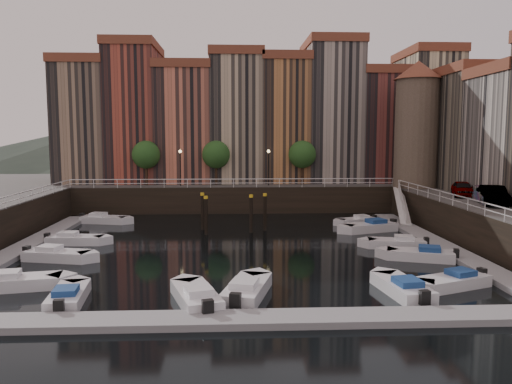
{
  "coord_description": "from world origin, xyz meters",
  "views": [
    {
      "loc": [
        -0.06,
        -39.51,
        8.71
      ],
      "look_at": [
        1.96,
        4.0,
        3.82
      ],
      "focal_mm": 35.0,
      "sensor_mm": 36.0,
      "label": 1
    }
  ],
  "objects_px": {
    "boat_left_0": "(16,282)",
    "car_b": "(493,197)",
    "car_c": "(488,196)",
    "corner_tower": "(417,122)",
    "gangway": "(402,203)",
    "mooring_pilings": "(231,214)",
    "car_a": "(462,190)",
    "boat_left_1": "(56,255)",
    "boat_left_2": "(74,240)"
  },
  "relations": [
    {
      "from": "boat_left_0",
      "to": "car_b",
      "type": "bearing_deg",
      "value": 7.46
    },
    {
      "from": "car_c",
      "to": "boat_left_0",
      "type": "bearing_deg",
      "value": -146.83
    },
    {
      "from": "corner_tower",
      "to": "car_c",
      "type": "height_order",
      "value": "corner_tower"
    },
    {
      "from": "gangway",
      "to": "car_b",
      "type": "distance_m",
      "value": 11.02
    },
    {
      "from": "mooring_pilings",
      "to": "car_a",
      "type": "distance_m",
      "value": 21.71
    },
    {
      "from": "boat_left_1",
      "to": "car_a",
      "type": "relative_size",
      "value": 1.18
    },
    {
      "from": "gangway",
      "to": "boat_left_1",
      "type": "xyz_separation_m",
      "value": [
        -29.64,
        -14.49,
        -1.54
      ]
    },
    {
      "from": "boat_left_2",
      "to": "car_c",
      "type": "distance_m",
      "value": 34.59
    },
    {
      "from": "gangway",
      "to": "boat_left_2",
      "type": "xyz_separation_m",
      "value": [
        -30.06,
        -9.13,
        -1.55
      ]
    },
    {
      "from": "corner_tower",
      "to": "car_a",
      "type": "bearing_deg",
      "value": -80.99
    },
    {
      "from": "car_a",
      "to": "car_c",
      "type": "distance_m",
      "value": 4.64
    },
    {
      "from": "corner_tower",
      "to": "car_a",
      "type": "height_order",
      "value": "corner_tower"
    },
    {
      "from": "boat_left_0",
      "to": "gangway",
      "type": "bearing_deg",
      "value": 24.77
    },
    {
      "from": "boat_left_1",
      "to": "boat_left_2",
      "type": "distance_m",
      "value": 5.38
    },
    {
      "from": "corner_tower",
      "to": "gangway",
      "type": "distance_m",
      "value": 9.86
    },
    {
      "from": "car_b",
      "to": "boat_left_0",
      "type": "bearing_deg",
      "value": -146.67
    },
    {
      "from": "gangway",
      "to": "car_a",
      "type": "height_order",
      "value": "car_a"
    },
    {
      "from": "boat_left_0",
      "to": "mooring_pilings",
      "type": "bearing_deg",
      "value": 42.69
    },
    {
      "from": "boat_left_0",
      "to": "boat_left_2",
      "type": "relative_size",
      "value": 1.08
    },
    {
      "from": "boat_left_1",
      "to": "mooring_pilings",
      "type": "bearing_deg",
      "value": 51.69
    },
    {
      "from": "car_b",
      "to": "car_c",
      "type": "xyz_separation_m",
      "value": [
        0.3,
        1.29,
        -0.13
      ]
    },
    {
      "from": "mooring_pilings",
      "to": "car_a",
      "type": "bearing_deg",
      "value": 1.15
    },
    {
      "from": "corner_tower",
      "to": "boat_left_1",
      "type": "relative_size",
      "value": 2.75
    },
    {
      "from": "boat_left_0",
      "to": "boat_left_1",
      "type": "height_order",
      "value": "boat_left_0"
    },
    {
      "from": "corner_tower",
      "to": "gangway",
      "type": "height_order",
      "value": "corner_tower"
    },
    {
      "from": "corner_tower",
      "to": "gangway",
      "type": "bearing_deg",
      "value": -122.8
    },
    {
      "from": "car_c",
      "to": "boat_left_1",
      "type": "bearing_deg",
      "value": -157.25
    },
    {
      "from": "boat_left_0",
      "to": "car_b",
      "type": "height_order",
      "value": "car_b"
    },
    {
      "from": "mooring_pilings",
      "to": "boat_left_0",
      "type": "distance_m",
      "value": 20.66
    },
    {
      "from": "car_a",
      "to": "car_b",
      "type": "height_order",
      "value": "car_b"
    },
    {
      "from": "mooring_pilings",
      "to": "car_b",
      "type": "relative_size",
      "value": 1.27
    },
    {
      "from": "corner_tower",
      "to": "car_b",
      "type": "relative_size",
      "value": 2.85
    },
    {
      "from": "corner_tower",
      "to": "boat_left_0",
      "type": "distance_m",
      "value": 42.55
    },
    {
      "from": "gangway",
      "to": "boat_left_0",
      "type": "bearing_deg",
      "value": -144.51
    },
    {
      "from": "gangway",
      "to": "corner_tower",
      "type": "bearing_deg",
      "value": 57.2
    },
    {
      "from": "corner_tower",
      "to": "car_c",
      "type": "bearing_deg",
      "value": -83.7
    },
    {
      "from": "gangway",
      "to": "boat_left_0",
      "type": "xyz_separation_m",
      "value": [
        -29.63,
        -21.12,
        -1.53
      ]
    },
    {
      "from": "boat_left_1",
      "to": "car_c",
      "type": "bearing_deg",
      "value": 22.35
    },
    {
      "from": "car_b",
      "to": "corner_tower",
      "type": "bearing_deg",
      "value": 109.75
    },
    {
      "from": "boat_left_2",
      "to": "gangway",
      "type": "bearing_deg",
      "value": 19.67
    },
    {
      "from": "car_a",
      "to": "corner_tower",
      "type": "bearing_deg",
      "value": 116.07
    },
    {
      "from": "mooring_pilings",
      "to": "boat_left_1",
      "type": "height_order",
      "value": "mooring_pilings"
    },
    {
      "from": "mooring_pilings",
      "to": "car_a",
      "type": "height_order",
      "value": "car_a"
    },
    {
      "from": "gangway",
      "to": "car_a",
      "type": "distance_m",
      "value": 6.21
    },
    {
      "from": "gangway",
      "to": "car_a",
      "type": "bearing_deg",
      "value": -44.08
    },
    {
      "from": "boat_left_1",
      "to": "car_b",
      "type": "height_order",
      "value": "car_b"
    },
    {
      "from": "boat_left_1",
      "to": "car_a",
      "type": "bearing_deg",
      "value": 29.79
    },
    {
      "from": "mooring_pilings",
      "to": "car_b",
      "type": "bearing_deg",
      "value": -14.41
    },
    {
      "from": "gangway",
      "to": "boat_left_0",
      "type": "height_order",
      "value": "gangway"
    },
    {
      "from": "boat_left_2",
      "to": "car_a",
      "type": "bearing_deg",
      "value": 11.06
    }
  ]
}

